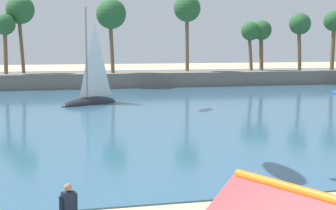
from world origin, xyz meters
TOP-DOWN VIEW (x-y plane):
  - sea at (0.00, 50.95)m, footprint 220.00×88.47m
  - palm_headland at (0.28, 55.26)m, footprint 92.92×6.00m
  - folded_kite at (3.90, 4.03)m, footprint 4.05×4.81m
  - sailboat_toward_headland at (1.59, 36.84)m, footprint 6.04×5.31m

SIDE VIEW (x-z plane):
  - sea at x=0.00m, z-range 0.00..0.06m
  - folded_kite at x=3.90m, z-range 0.22..1.44m
  - sailboat_toward_headland at x=1.59m, z-range -3.64..5.38m
  - palm_headland at x=0.28m, z-range -3.11..8.64m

